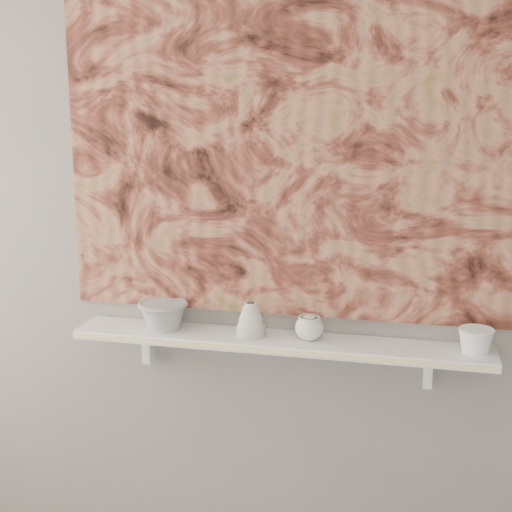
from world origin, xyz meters
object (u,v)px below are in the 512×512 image
(cup_cream, at_px, (309,328))
(shelf, at_px, (278,342))
(painting, at_px, (285,152))
(bowl_white, at_px, (476,341))
(bowl_grey, at_px, (163,315))
(bell_vessel, at_px, (251,319))

(cup_cream, bearing_deg, shelf, 180.00)
(painting, bearing_deg, bowl_white, -7.30)
(bowl_white, bearing_deg, painting, 172.70)
(painting, bearing_deg, cup_cream, -38.25)
(shelf, bearing_deg, bowl_white, 0.00)
(bowl_grey, bearing_deg, bowl_white, 0.00)
(cup_cream, height_order, bowl_white, cup_cream)
(shelf, bearing_deg, bell_vessel, 180.00)
(painting, height_order, bowl_white, painting)
(bowl_grey, bearing_deg, bell_vessel, 0.00)
(painting, xyz_separation_m, bell_vessel, (-0.10, -0.08, -0.55))
(shelf, height_order, bell_vessel, bell_vessel)
(shelf, relative_size, cup_cream, 15.12)
(shelf, distance_m, bell_vessel, 0.12)
(bell_vessel, bearing_deg, shelf, 0.00)
(painting, height_order, bell_vessel, painting)
(bowl_white, bearing_deg, shelf, 180.00)
(painting, relative_size, bell_vessel, 13.00)
(bowl_grey, xyz_separation_m, bowl_white, (1.03, 0.00, -0.01))
(bowl_white, bearing_deg, cup_cream, 180.00)
(shelf, height_order, painting, painting)
(shelf, bearing_deg, bowl_grey, 180.00)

